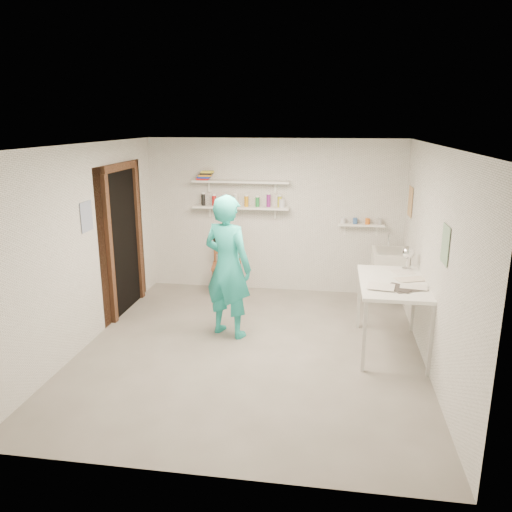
# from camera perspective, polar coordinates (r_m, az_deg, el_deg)

# --- Properties ---
(floor) EXTENTS (4.00, 4.50, 0.02)m
(floor) POSITION_cam_1_polar(r_m,az_deg,el_deg) (6.11, -0.57, -10.63)
(floor) COLOR slate
(floor) RESTS_ON ground
(ceiling) EXTENTS (4.00, 4.50, 0.02)m
(ceiling) POSITION_cam_1_polar(r_m,az_deg,el_deg) (5.50, -0.64, 12.69)
(ceiling) COLOR silver
(ceiling) RESTS_ON wall_back
(wall_back) EXTENTS (4.00, 0.02, 2.40)m
(wall_back) POSITION_cam_1_polar(r_m,az_deg,el_deg) (7.87, 2.05, 4.57)
(wall_back) COLOR silver
(wall_back) RESTS_ON ground
(wall_front) EXTENTS (4.00, 0.02, 2.40)m
(wall_front) POSITION_cam_1_polar(r_m,az_deg,el_deg) (3.59, -6.47, -8.73)
(wall_front) COLOR silver
(wall_front) RESTS_ON ground
(wall_left) EXTENTS (0.02, 4.50, 2.40)m
(wall_left) POSITION_cam_1_polar(r_m,az_deg,el_deg) (6.32, -18.91, 1.09)
(wall_left) COLOR silver
(wall_left) RESTS_ON ground
(wall_right) EXTENTS (0.02, 4.50, 2.40)m
(wall_right) POSITION_cam_1_polar(r_m,az_deg,el_deg) (5.73, 19.66, -0.38)
(wall_right) COLOR silver
(wall_right) RESTS_ON ground
(doorway_recess) EXTENTS (0.02, 0.90, 2.00)m
(doorway_recess) POSITION_cam_1_polar(r_m,az_deg,el_deg) (7.28, -14.89, 1.57)
(doorway_recess) COLOR black
(doorway_recess) RESTS_ON wall_left
(corridor_box) EXTENTS (1.40, 1.50, 2.10)m
(corridor_box) POSITION_cam_1_polar(r_m,az_deg,el_deg) (7.57, -19.86, 2.08)
(corridor_box) COLOR brown
(corridor_box) RESTS_ON ground
(door_lintel) EXTENTS (0.06, 1.05, 0.10)m
(door_lintel) POSITION_cam_1_polar(r_m,az_deg,el_deg) (7.10, -15.32, 9.82)
(door_lintel) COLOR brown
(door_lintel) RESTS_ON wall_left
(door_jamb_near) EXTENTS (0.06, 0.10, 2.00)m
(door_jamb_near) POSITION_cam_1_polar(r_m,az_deg,el_deg) (6.83, -16.38, 0.57)
(door_jamb_near) COLOR brown
(door_jamb_near) RESTS_ON ground
(door_jamb_far) EXTENTS (0.06, 0.10, 2.00)m
(door_jamb_far) POSITION_cam_1_polar(r_m,az_deg,el_deg) (7.72, -13.31, 2.43)
(door_jamb_far) COLOR brown
(door_jamb_far) RESTS_ON ground
(shelf_lower) EXTENTS (1.50, 0.22, 0.03)m
(shelf_lower) POSITION_cam_1_polar(r_m,az_deg,el_deg) (7.79, -1.73, 5.58)
(shelf_lower) COLOR white
(shelf_lower) RESTS_ON wall_back
(shelf_upper) EXTENTS (1.50, 0.22, 0.03)m
(shelf_upper) POSITION_cam_1_polar(r_m,az_deg,el_deg) (7.73, -1.75, 8.51)
(shelf_upper) COLOR white
(shelf_upper) RESTS_ON wall_back
(ledge_shelf) EXTENTS (0.70, 0.14, 0.03)m
(ledge_shelf) POSITION_cam_1_polar(r_m,az_deg,el_deg) (7.76, 11.93, 3.50)
(ledge_shelf) COLOR white
(ledge_shelf) RESTS_ON wall_back
(poster_left) EXTENTS (0.01, 0.28, 0.36)m
(poster_left) POSITION_cam_1_polar(r_m,az_deg,el_deg) (6.28, -18.79, 4.29)
(poster_left) COLOR #334C7F
(poster_left) RESTS_ON wall_left
(poster_right_a) EXTENTS (0.01, 0.34, 0.42)m
(poster_right_a) POSITION_cam_1_polar(r_m,az_deg,el_deg) (7.39, 17.22, 5.96)
(poster_right_a) COLOR #995933
(poster_right_a) RESTS_ON wall_right
(poster_right_b) EXTENTS (0.01, 0.30, 0.38)m
(poster_right_b) POSITION_cam_1_polar(r_m,az_deg,el_deg) (5.13, 20.81, 1.22)
(poster_right_b) COLOR #3F724C
(poster_right_b) RESTS_ON wall_right
(belfast_sink) EXTENTS (0.48, 0.60, 0.30)m
(belfast_sink) POSITION_cam_1_polar(r_m,az_deg,el_deg) (7.44, 15.01, -0.54)
(belfast_sink) COLOR white
(belfast_sink) RESTS_ON wall_right
(man) EXTENTS (0.77, 0.65, 1.80)m
(man) POSITION_cam_1_polar(r_m,az_deg,el_deg) (6.20, -3.25, -1.24)
(man) COLOR #24B4A8
(man) RESTS_ON ground
(wall_clock) EXTENTS (0.31, 0.16, 0.32)m
(wall_clock) POSITION_cam_1_polar(r_m,az_deg,el_deg) (6.33, -3.68, 1.91)
(wall_clock) COLOR beige
(wall_clock) RESTS_ON man
(wooden_chair) EXTENTS (0.50, 0.48, 0.95)m
(wooden_chair) POSITION_cam_1_polar(r_m,az_deg,el_deg) (7.76, -3.39, -1.14)
(wooden_chair) COLOR brown
(wooden_chair) RESTS_ON ground
(work_table) EXTENTS (0.77, 1.29, 0.86)m
(work_table) POSITION_cam_1_polar(r_m,az_deg,el_deg) (6.13, 15.20, -6.62)
(work_table) COLOR white
(work_table) RESTS_ON ground
(desk_lamp) EXTENTS (0.16, 0.16, 0.16)m
(desk_lamp) POSITION_cam_1_polar(r_m,az_deg,el_deg) (6.45, 16.99, 0.40)
(desk_lamp) COLOR silver
(desk_lamp) RESTS_ON work_table
(spray_cans) EXTENTS (1.29, 0.06, 0.17)m
(spray_cans) POSITION_cam_1_polar(r_m,az_deg,el_deg) (7.78, -1.73, 6.31)
(spray_cans) COLOR black
(spray_cans) RESTS_ON shelf_lower
(book_stack) EXTENTS (0.26, 0.14, 0.14)m
(book_stack) POSITION_cam_1_polar(r_m,az_deg,el_deg) (7.85, -5.84, 9.15)
(book_stack) COLOR red
(book_stack) RESTS_ON shelf_upper
(ledge_pots) EXTENTS (0.48, 0.07, 0.09)m
(ledge_pots) POSITION_cam_1_polar(r_m,az_deg,el_deg) (7.75, 11.95, 3.93)
(ledge_pots) COLOR silver
(ledge_pots) RESTS_ON ledge_shelf
(papers) EXTENTS (0.30, 0.22, 0.02)m
(papers) POSITION_cam_1_polar(r_m,az_deg,el_deg) (5.98, 15.49, -2.69)
(papers) COLOR silver
(papers) RESTS_ON work_table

